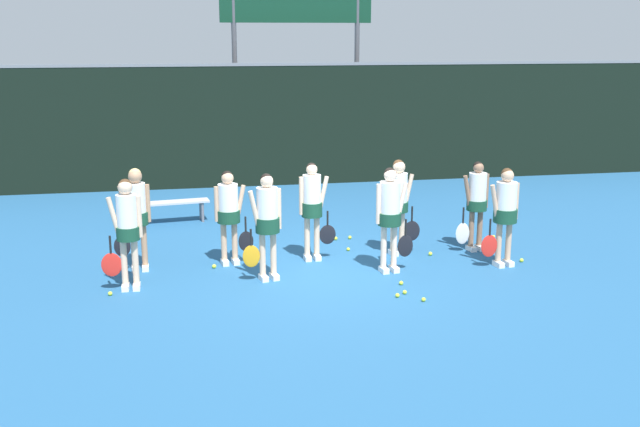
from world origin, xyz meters
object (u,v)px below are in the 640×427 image
(tennis_ball_10, at_px, (493,237))
(player_3, at_px, (505,208))
(tennis_ball_3, at_px, (424,300))
(tennis_ball_0, at_px, (110,294))
(tennis_ball_11, at_px, (430,254))
(player_2, at_px, (390,210))
(player_7, at_px, (399,199))
(bench_courtside, at_px, (168,205))
(tennis_ball_7, at_px, (336,238))
(player_4, at_px, (137,210))
(player_8, at_px, (477,199))
(player_1, at_px, (267,217))
(scoreboard, at_px, (296,12))
(player_5, at_px, (229,209))
(tennis_ball_5, at_px, (350,237))
(tennis_ball_2, at_px, (522,260))
(tennis_ball_6, at_px, (348,249))
(tennis_ball_4, at_px, (214,266))
(player_6, at_px, (312,203))
(tennis_ball_1, at_px, (401,283))
(tennis_ball_8, at_px, (397,295))
(player_0, at_px, (127,225))
(tennis_ball_9, at_px, (405,292))

(tennis_ball_10, bearing_deg, player_3, -108.90)
(tennis_ball_3, bearing_deg, tennis_ball_10, 51.75)
(tennis_ball_0, distance_m, tennis_ball_11, 5.66)
(player_2, bearing_deg, player_7, 58.93)
(bench_courtside, distance_m, tennis_ball_7, 3.80)
(player_3, xyz_separation_m, player_4, (-6.18, 0.93, 0.03))
(player_3, relative_size, player_8, 1.03)
(player_1, height_order, tennis_ball_3, player_1)
(player_3, bearing_deg, tennis_ball_3, -150.79)
(scoreboard, xyz_separation_m, player_5, (-2.55, -8.43, -3.52))
(tennis_ball_5, height_order, tennis_ball_7, tennis_ball_7)
(player_2, distance_m, player_4, 4.24)
(tennis_ball_3, distance_m, tennis_ball_11, 2.44)
(tennis_ball_0, distance_m, tennis_ball_7, 4.76)
(tennis_ball_0, relative_size, tennis_ball_2, 0.97)
(tennis_ball_3, distance_m, tennis_ball_6, 2.89)
(tennis_ball_4, height_order, tennis_ball_5, tennis_ball_4)
(player_1, height_order, player_7, player_1)
(tennis_ball_11, bearing_deg, tennis_ball_4, -179.63)
(player_6, bearing_deg, tennis_ball_5, 49.22)
(tennis_ball_0, xyz_separation_m, tennis_ball_3, (4.66, -1.16, -0.00))
(player_3, xyz_separation_m, tennis_ball_10, (0.58, 1.71, -0.99))
(player_4, height_order, tennis_ball_0, player_4)
(player_4, xyz_separation_m, player_8, (6.08, 0.07, -0.07))
(scoreboard, relative_size, player_5, 3.45)
(tennis_ball_5, bearing_deg, bench_courtside, 150.68)
(player_6, xyz_separation_m, tennis_ball_7, (0.68, 1.17, -0.99))
(player_5, distance_m, tennis_ball_6, 2.44)
(player_7, distance_m, tennis_ball_10, 2.50)
(player_8, distance_m, tennis_ball_1, 2.71)
(player_1, bearing_deg, tennis_ball_4, 125.71)
(bench_courtside, height_order, tennis_ball_0, bench_courtside)
(player_5, bearing_deg, tennis_ball_8, -50.49)
(tennis_ball_1, height_order, tennis_ball_4, tennis_ball_4)
(tennis_ball_6, bearing_deg, player_0, -159.64)
(bench_courtside, distance_m, player_4, 3.32)
(player_3, height_order, player_6, player_6)
(player_4, distance_m, tennis_ball_11, 5.26)
(tennis_ball_4, distance_m, tennis_ball_9, 3.40)
(player_6, distance_m, tennis_ball_9, 2.54)
(player_3, height_order, tennis_ball_2, player_3)
(tennis_ball_1, relative_size, tennis_ball_6, 1.04)
(player_5, relative_size, player_8, 0.99)
(tennis_ball_4, distance_m, tennis_ball_10, 5.60)
(player_4, relative_size, player_5, 1.07)
(tennis_ball_0, bearing_deg, tennis_ball_9, -10.00)
(tennis_ball_11, bearing_deg, tennis_ball_0, -168.63)
(tennis_ball_9, bearing_deg, tennis_ball_1, 80.35)
(bench_courtside, height_order, player_2, player_2)
(tennis_ball_2, bearing_deg, tennis_ball_9, -154.18)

